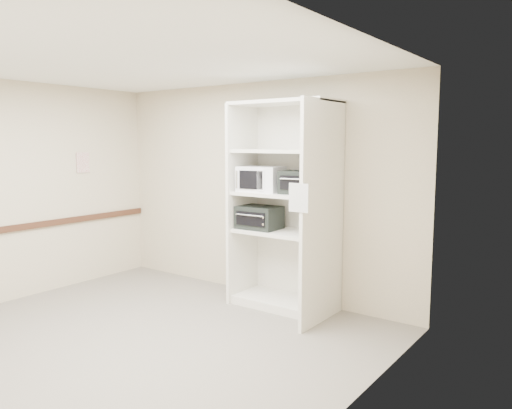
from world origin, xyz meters
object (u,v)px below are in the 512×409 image
Objects in this scene: microwave at (261,179)px; toaster_oven_lower at (259,217)px; toaster_oven_upper at (302,182)px; shelving_unit at (287,213)px.

toaster_oven_lower is at bearing -162.88° from microwave.
toaster_oven_upper is 0.71m from toaster_oven_lower.
toaster_oven_upper is at bearing -0.68° from shelving_unit.
toaster_oven_upper reaches higher than toaster_oven_lower.
toaster_oven_lower is at bearing 177.90° from toaster_oven_upper.
microwave is at bearing -173.16° from shelving_unit.
shelving_unit is 0.38m from toaster_oven_lower.
shelving_unit is 4.88× the size of microwave.
toaster_oven_lower is at bearing -172.15° from shelving_unit.
shelving_unit reaches higher than microwave.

